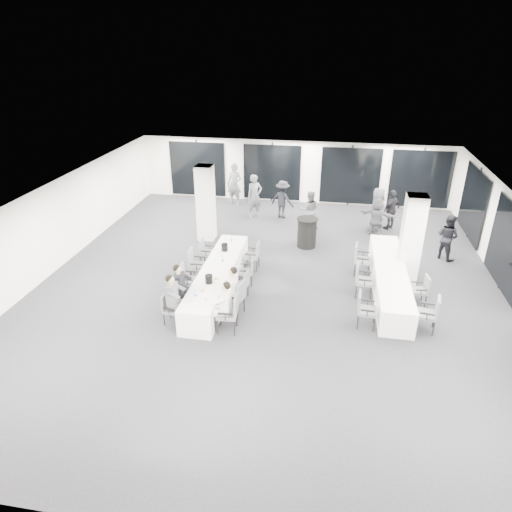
{
  "coord_description": "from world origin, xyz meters",
  "views": [
    {
      "loc": [
        1.71,
        -12.19,
        6.92
      ],
      "look_at": [
        -0.34,
        -0.2,
        1.06
      ],
      "focal_mm": 32.0,
      "sensor_mm": 36.0,
      "label": 1
    }
  ],
  "objects_px": {
    "chair_side_left_far": "(360,257)",
    "banquet_table_side": "(389,279)",
    "chair_main_right_fourth": "(248,269)",
    "ice_bucket_far": "(225,247)",
    "chair_main_left_mid": "(186,278)",
    "chair_side_right_mid": "(422,288)",
    "chair_main_left_near": "(170,306)",
    "chair_side_right_far": "(414,262)",
    "standing_guest_g": "(234,182)",
    "cocktail_table": "(307,232)",
    "chair_side_right_near": "(431,312)",
    "chair_main_left_far": "(206,250)",
    "chair_main_right_near": "(230,311)",
    "standing_guest_c": "(283,197)",
    "ice_bucket_near": "(209,279)",
    "chair_side_left_mid": "(362,278)",
    "standing_guest_f": "(377,214)",
    "banquet_table_main": "(217,279)",
    "standing_guest_a": "(255,193)",
    "chair_main_left_second": "(177,293)",
    "chair_main_right_mid": "(242,283)",
    "chair_main_right_second": "(237,296)",
    "standing_guest_d": "(392,207)",
    "chair_main_left_fourth": "(195,263)",
    "standing_guest_e": "(378,206)",
    "chair_main_right_far": "(254,254)",
    "standing_guest_b": "(309,207)",
    "standing_guest_h": "(448,234)",
    "chair_side_left_near": "(364,308)"
  },
  "relations": [
    {
      "from": "chair_main_left_mid",
      "to": "standing_guest_f",
      "type": "relative_size",
      "value": 0.57
    },
    {
      "from": "standing_guest_c",
      "to": "standing_guest_f",
      "type": "relative_size",
      "value": 1.06
    },
    {
      "from": "chair_main_left_far",
      "to": "chair_main_right_near",
      "type": "distance_m",
      "value": 4.02
    },
    {
      "from": "cocktail_table",
      "to": "chair_side_right_near",
      "type": "bearing_deg",
      "value": -53.8
    },
    {
      "from": "chair_main_right_far",
      "to": "standing_guest_b",
      "type": "relative_size",
      "value": 0.55
    },
    {
      "from": "chair_main_left_fourth",
      "to": "chair_main_right_mid",
      "type": "xyz_separation_m",
      "value": [
        1.66,
        -0.88,
        -0.09
      ]
    },
    {
      "from": "standing_guest_c",
      "to": "ice_bucket_near",
      "type": "xyz_separation_m",
      "value": [
        -1.19,
        -7.35,
        -0.03
      ]
    },
    {
      "from": "standing_guest_g",
      "to": "chair_main_right_second",
      "type": "bearing_deg",
      "value": -63.92
    },
    {
      "from": "chair_main_right_near",
      "to": "standing_guest_c",
      "type": "xyz_separation_m",
      "value": [
        0.35,
        8.42,
        0.31
      ]
    },
    {
      "from": "chair_side_right_far",
      "to": "standing_guest_g",
      "type": "bearing_deg",
      "value": 53.61
    },
    {
      "from": "standing_guest_a",
      "to": "standing_guest_g",
      "type": "xyz_separation_m",
      "value": [
        -1.17,
        1.41,
        0.03
      ]
    },
    {
      "from": "chair_main_right_fourth",
      "to": "chair_side_right_far",
      "type": "bearing_deg",
      "value": -84.46
    },
    {
      "from": "chair_side_right_far",
      "to": "standing_guest_g",
      "type": "height_order",
      "value": "standing_guest_g"
    },
    {
      "from": "standing_guest_h",
      "to": "chair_main_right_far",
      "type": "bearing_deg",
      "value": 61.72
    },
    {
      "from": "chair_main_left_mid",
      "to": "ice_bucket_near",
      "type": "distance_m",
      "value": 1.04
    },
    {
      "from": "chair_main_left_near",
      "to": "chair_side_right_mid",
      "type": "xyz_separation_m",
      "value": [
        6.71,
        2.11,
        0.01
      ]
    },
    {
      "from": "chair_main_right_fourth",
      "to": "standing_guest_d",
      "type": "height_order",
      "value": "standing_guest_d"
    },
    {
      "from": "chair_main_left_fourth",
      "to": "chair_main_right_second",
      "type": "relative_size",
      "value": 0.99
    },
    {
      "from": "chair_main_left_second",
      "to": "chair_side_right_mid",
      "type": "xyz_separation_m",
      "value": [
        6.72,
        1.51,
        -0.06
      ]
    },
    {
      "from": "banquet_table_main",
      "to": "standing_guest_f",
      "type": "height_order",
      "value": "standing_guest_f"
    },
    {
      "from": "chair_side_left_far",
      "to": "chair_side_right_far",
      "type": "height_order",
      "value": "chair_side_left_far"
    },
    {
      "from": "chair_main_right_mid",
      "to": "chair_main_right_fourth",
      "type": "height_order",
      "value": "chair_main_right_fourth"
    },
    {
      "from": "cocktail_table",
      "to": "standing_guest_f",
      "type": "bearing_deg",
      "value": 31.06
    },
    {
      "from": "chair_main_right_far",
      "to": "banquet_table_main",
      "type": "bearing_deg",
      "value": 154.42
    },
    {
      "from": "chair_main_left_mid",
      "to": "chair_side_right_mid",
      "type": "relative_size",
      "value": 1.11
    },
    {
      "from": "chair_main_left_fourth",
      "to": "chair_side_left_mid",
      "type": "relative_size",
      "value": 1.01
    },
    {
      "from": "chair_main_left_fourth",
      "to": "chair_main_left_far",
      "type": "bearing_deg",
      "value": 175.5
    },
    {
      "from": "banquet_table_main",
      "to": "chair_side_left_far",
      "type": "distance_m",
      "value": 4.6
    },
    {
      "from": "chair_main_left_second",
      "to": "chair_main_right_mid",
      "type": "distance_m",
      "value": 1.91
    },
    {
      "from": "banquet_table_main",
      "to": "standing_guest_a",
      "type": "bearing_deg",
      "value": 89.82
    },
    {
      "from": "chair_main_right_near",
      "to": "chair_main_left_far",
      "type": "bearing_deg",
      "value": 20.12
    },
    {
      "from": "chair_main_left_fourth",
      "to": "standing_guest_c",
      "type": "relative_size",
      "value": 0.57
    },
    {
      "from": "banquet_table_main",
      "to": "standing_guest_d",
      "type": "relative_size",
      "value": 2.76
    },
    {
      "from": "chair_main_left_second",
      "to": "standing_guest_e",
      "type": "relative_size",
      "value": 0.5
    },
    {
      "from": "chair_main_right_near",
      "to": "standing_guest_h",
      "type": "distance_m",
      "value": 8.36
    },
    {
      "from": "standing_guest_d",
      "to": "chair_main_right_second",
      "type": "bearing_deg",
      "value": 8.42
    },
    {
      "from": "chair_main_left_far",
      "to": "standing_guest_b",
      "type": "xyz_separation_m",
      "value": [
        3.19,
        3.77,
        0.37
      ]
    },
    {
      "from": "chair_side_right_far",
      "to": "standing_guest_g",
      "type": "xyz_separation_m",
      "value": [
        -7.04,
        5.97,
        0.52
      ]
    },
    {
      "from": "banquet_table_side",
      "to": "standing_guest_e",
      "type": "bearing_deg",
      "value": 90.94
    },
    {
      "from": "chair_side_left_far",
      "to": "standing_guest_b",
      "type": "distance_m",
      "value": 4.1
    },
    {
      "from": "banquet_table_side",
      "to": "chair_side_left_near",
      "type": "relative_size",
      "value": 5.13
    },
    {
      "from": "chair_main_right_second",
      "to": "chair_main_right_mid",
      "type": "bearing_deg",
      "value": 14.71
    },
    {
      "from": "banquet_table_side",
      "to": "chair_main_left_mid",
      "type": "relative_size",
      "value": 5.15
    },
    {
      "from": "banquet_table_side",
      "to": "chair_main_right_far",
      "type": "distance_m",
      "value": 4.3
    },
    {
      "from": "chair_main_right_near",
      "to": "chair_side_right_near",
      "type": "distance_m",
      "value": 5.13
    },
    {
      "from": "cocktail_table",
      "to": "standing_guest_a",
      "type": "bearing_deg",
      "value": 131.3
    },
    {
      "from": "chair_main_right_fourth",
      "to": "ice_bucket_far",
      "type": "xyz_separation_m",
      "value": [
        -0.88,
        0.69,
        0.37
      ]
    },
    {
      "from": "chair_side_left_far",
      "to": "banquet_table_side",
      "type": "bearing_deg",
      "value": 46.27
    },
    {
      "from": "chair_side_left_mid",
      "to": "chair_side_right_mid",
      "type": "bearing_deg",
      "value": 87.85
    },
    {
      "from": "chair_main_right_second",
      "to": "chair_side_left_far",
      "type": "height_order",
      "value": "chair_main_right_second"
    }
  ]
}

